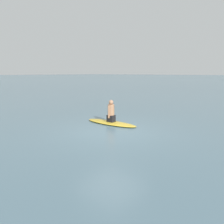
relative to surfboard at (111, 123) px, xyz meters
name	(u,v)px	position (x,y,z in m)	size (l,w,h in m)	color
ground_plane	(112,131)	(-0.98, -0.91, -0.05)	(400.00, 400.00, 0.00)	slate
surfboard	(111,123)	(0.00, 0.00, 0.00)	(2.69, 0.79, 0.10)	gold
person_paddler	(111,112)	(0.00, 0.00, 0.50)	(0.44, 0.35, 1.01)	black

